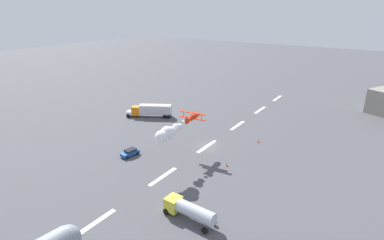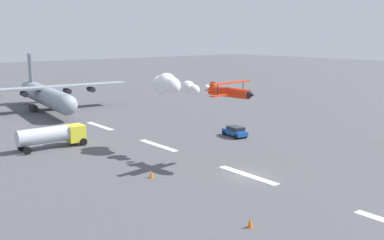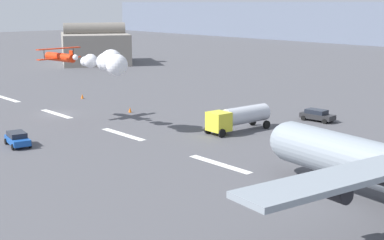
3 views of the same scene
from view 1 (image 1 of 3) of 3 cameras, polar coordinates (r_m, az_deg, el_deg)
name	(u,v)px [view 1 (image 1 of 3)]	position (r m, az deg, el deg)	size (l,w,h in m)	color
ground_plane	(207,146)	(72.02, 2.82, -5.00)	(440.00, 440.00, 0.00)	#4C4C51
runway_stripe_0	(277,98)	(114.65, 15.80, 3.99)	(8.00, 0.90, 0.01)	white
runway_stripe_1	(260,110)	(99.75, 12.72, 1.85)	(8.00, 0.90, 0.01)	white
runway_stripe_2	(237,125)	(85.42, 8.58, -1.02)	(8.00, 0.90, 0.01)	white
runway_stripe_3	(207,146)	(72.01, 2.82, -5.00)	(8.00, 0.90, 0.01)	white
runway_stripe_4	(163,176)	(60.15, -5.51, -10.56)	(8.00, 0.90, 0.01)	white
runway_stripe_5	(95,223)	(50.91, -17.91, -18.05)	(8.00, 0.90, 0.01)	white
stunt_biplane_red	(172,131)	(59.18, -3.89, -2.02)	(16.42, 6.34, 2.94)	red
semi_truck_orange	(151,110)	(91.50, -7.79, 1.88)	(9.16, 12.96, 3.70)	silver
fuel_tanker_truck	(189,210)	(48.35, -0.56, -16.61)	(3.00, 8.77, 2.90)	yellow
followme_car_yellow	(130,152)	(68.72, -11.60, -5.98)	(4.37, 2.55, 1.52)	#194CA5
traffic_cone_near	(258,141)	(75.54, 12.40, -3.91)	(0.44, 0.44, 0.75)	orange
traffic_cone_far	(227,164)	(63.71, 6.58, -8.33)	(0.44, 0.44, 0.75)	orange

